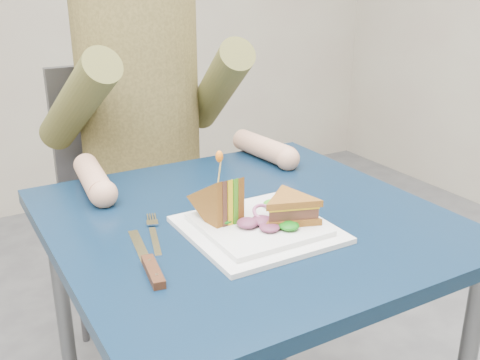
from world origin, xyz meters
TOP-DOWN VIEW (x-y plane):
  - table at (0.00, 0.00)m, footprint 0.75×0.75m
  - chair at (0.00, 0.68)m, footprint 0.42×0.40m
  - diner at (-0.00, 0.57)m, footprint 0.54×0.59m
  - plate at (-0.02, -0.08)m, footprint 0.26×0.26m
  - sandwich_flat at (0.04, -0.10)m, footprint 0.16×0.16m
  - sandwich_upright at (-0.08, -0.03)m, footprint 0.08×0.13m
  - fork at (-0.20, 0.01)m, footprint 0.07×0.18m
  - knife at (-0.25, -0.11)m, footprint 0.05×0.22m
  - toothpick at (-0.08, -0.03)m, footprint 0.01×0.01m
  - toothpick_frill at (-0.08, -0.03)m, footprint 0.01×0.01m
  - lettuce_spill at (-0.01, -0.07)m, footprint 0.15×0.13m
  - onion_ring at (-0.00, -0.07)m, footprint 0.04×0.04m

SIDE VIEW (x-z plane):
  - chair at x=0.00m, z-range 0.08..1.01m
  - table at x=0.00m, z-range 0.29..1.02m
  - fork at x=-0.20m, z-range 0.73..0.74m
  - knife at x=-0.25m, z-range 0.73..0.74m
  - plate at x=-0.02m, z-range 0.73..0.75m
  - lettuce_spill at x=-0.01m, z-range 0.75..0.77m
  - onion_ring at x=0.00m, z-range 0.75..0.78m
  - sandwich_flat at x=0.04m, z-range 0.75..0.80m
  - sandwich_upright at x=-0.08m, z-range 0.72..0.85m
  - toothpick at x=-0.08m, z-range 0.82..0.88m
  - toothpick_frill at x=-0.08m, z-range 0.87..0.89m
  - diner at x=0.00m, z-range 0.54..1.29m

